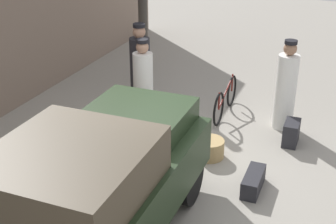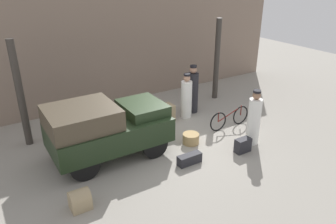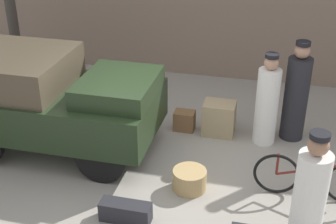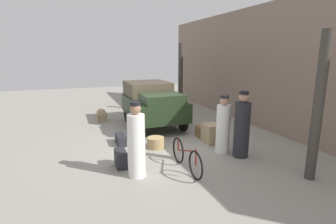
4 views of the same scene
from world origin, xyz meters
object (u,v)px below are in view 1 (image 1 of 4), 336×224
bicycle (225,99)px  wicker_basket (209,148)px  porter_lifting_near_truck (140,70)px  trunk_umber_medium (106,141)px  conductor_in_dark_uniform (143,83)px  trunk_wicker_pale (253,181)px  porter_with_bicycle (286,89)px  suitcase_black_upright (121,120)px  truck (101,175)px  trunk_large_brown (291,133)px

bicycle → wicker_basket: 1.76m
porter_lifting_near_truck → trunk_umber_medium: porter_lifting_near_truck is taller
conductor_in_dark_uniform → trunk_wicker_pale: bearing=-123.2°
porter_with_bicycle → trunk_umber_medium: size_ratio=4.62×
bicycle → porter_lifting_near_truck: size_ratio=0.93×
porter_with_bicycle → trunk_umber_medium: (-2.07, 2.73, -0.61)m
porter_lifting_near_truck → trunk_wicker_pale: bearing=-127.0°
wicker_basket → suitcase_black_upright: 1.79m
truck → porter_with_bicycle: 4.41m
truck → trunk_large_brown: 4.01m
trunk_umber_medium → trunk_wicker_pale: (-0.25, -2.67, -0.04)m
conductor_in_dark_uniform → porter_lifting_near_truck: porter_lifting_near_truck is taller
truck → bicycle: bearing=-6.3°
truck → porter_with_bicycle: size_ratio=1.90×
truck → porter_lifting_near_truck: bearing=18.1°
wicker_basket → bicycle: bearing=6.6°
porter_lifting_near_truck → suitcase_black_upright: size_ratio=2.99×
wicker_basket → suitcase_black_upright: (0.18, 1.77, 0.14)m
bicycle → conductor_in_dark_uniform: size_ratio=1.02×
porter_lifting_near_truck → trunk_wicker_pale: 3.65m
truck → porter_with_bicycle: porter_with_bicycle is taller
trunk_wicker_pale → suitcase_black_upright: (0.88, 2.69, 0.16)m
trunk_umber_medium → porter_lifting_near_truck: bearing=6.0°
wicker_basket → trunk_large_brown: (0.99, -1.23, 0.06)m
truck → suitcase_black_upright: truck is taller
conductor_in_dark_uniform → porter_lifting_near_truck: 0.55m
truck → wicker_basket: (2.47, -0.67, -0.77)m
truck → trunk_umber_medium: truck is taller
suitcase_black_upright → trunk_umber_medium: bearing=-178.1°
bicycle → suitcase_black_upright: size_ratio=2.77×
trunk_umber_medium → porter_with_bicycle: bearing=-52.8°
bicycle → porter_with_bicycle: 1.26m
conductor_in_dark_uniform → wicker_basket: bearing=-120.6°
bicycle → conductor_in_dark_uniform: (-0.75, 1.47, 0.40)m
wicker_basket → trunk_umber_medium: bearing=104.6°
truck → porter_with_bicycle: bearing=-21.9°
truck → wicker_basket: bearing=-15.1°
truck → conductor_in_dark_uniform: (3.46, 1.01, -0.19)m
conductor_in_dark_uniform → trunk_umber_medium: bearing=176.8°
conductor_in_dark_uniform → trunk_umber_medium: size_ratio=4.37×
wicker_basket → conductor_in_dark_uniform: (0.99, 1.67, 0.59)m
porter_lifting_near_truck → trunk_wicker_pale: porter_lifting_near_truck is taller
trunk_umber_medium → wicker_basket: bearing=-75.4°
bicycle → conductor_in_dark_uniform: conductor_in_dark_uniform is taller
trunk_large_brown → trunk_umber_medium: trunk_large_brown is taller
trunk_large_brown → conductor_in_dark_uniform: bearing=90.0°
trunk_umber_medium → suitcase_black_upright: suitcase_black_upright is taller
suitcase_black_upright → porter_lifting_near_truck: bearing=8.0°
porter_lifting_near_truck → trunk_large_brown: (-0.47, -3.18, -0.60)m
wicker_basket → trunk_umber_medium: size_ratio=1.36×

